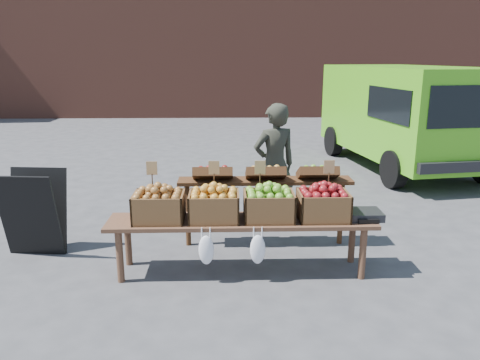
{
  "coord_description": "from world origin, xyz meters",
  "views": [
    {
      "loc": [
        0.83,
        -3.96,
        2.17
      ],
      "look_at": [
        0.98,
        1.0,
        0.85
      ],
      "focal_mm": 35.0,
      "sensor_mm": 36.0,
      "label": 1
    }
  ],
  "objects_px": {
    "chalkboard_sign": "(34,213)",
    "back_table": "(265,202)",
    "vendor": "(274,165)",
    "display_bench": "(241,246)",
    "crate_red_apples": "(269,206)",
    "delivery_van": "(403,118)",
    "crate_green_apples": "(323,205)",
    "weighing_scale": "(364,214)",
    "crate_golden_apples": "(159,207)",
    "crate_russet_pears": "(214,206)"
  },
  "relations": [
    {
      "from": "chalkboard_sign",
      "to": "back_table",
      "type": "bearing_deg",
      "value": 9.52
    },
    {
      "from": "vendor",
      "to": "display_bench",
      "type": "distance_m",
      "value": 1.57
    },
    {
      "from": "vendor",
      "to": "crate_red_apples",
      "type": "distance_m",
      "value": 1.42
    },
    {
      "from": "delivery_van",
      "to": "crate_green_apples",
      "type": "distance_m",
      "value": 5.25
    },
    {
      "from": "back_table",
      "to": "vendor",
      "type": "bearing_deg",
      "value": 75.64
    },
    {
      "from": "crate_red_apples",
      "to": "weighing_scale",
      "type": "relative_size",
      "value": 1.47
    },
    {
      "from": "vendor",
      "to": "crate_golden_apples",
      "type": "relative_size",
      "value": 3.21
    },
    {
      "from": "vendor",
      "to": "weighing_scale",
      "type": "height_order",
      "value": "vendor"
    },
    {
      "from": "back_table",
      "to": "crate_red_apples",
      "type": "relative_size",
      "value": 4.2
    },
    {
      "from": "vendor",
      "to": "chalkboard_sign",
      "type": "distance_m",
      "value": 2.91
    },
    {
      "from": "delivery_van",
      "to": "vendor",
      "type": "distance_m",
      "value": 4.3
    },
    {
      "from": "display_bench",
      "to": "crate_russet_pears",
      "type": "height_order",
      "value": "crate_russet_pears"
    },
    {
      "from": "vendor",
      "to": "back_table",
      "type": "bearing_deg",
      "value": 55.25
    },
    {
      "from": "vendor",
      "to": "display_bench",
      "type": "relative_size",
      "value": 0.59
    },
    {
      "from": "crate_russet_pears",
      "to": "crate_red_apples",
      "type": "relative_size",
      "value": 1.0
    },
    {
      "from": "delivery_van",
      "to": "back_table",
      "type": "bearing_deg",
      "value": -136.53
    },
    {
      "from": "crate_golden_apples",
      "to": "delivery_van",
      "type": "bearing_deg",
      "value": 47.97
    },
    {
      "from": "crate_red_apples",
      "to": "weighing_scale",
      "type": "xyz_separation_m",
      "value": [
        0.98,
        0.0,
        -0.1
      ]
    },
    {
      "from": "chalkboard_sign",
      "to": "crate_golden_apples",
      "type": "xyz_separation_m",
      "value": [
        1.47,
        -0.53,
        0.22
      ]
    },
    {
      "from": "chalkboard_sign",
      "to": "back_table",
      "type": "relative_size",
      "value": 0.46
    },
    {
      "from": "delivery_van",
      "to": "vendor",
      "type": "height_order",
      "value": "delivery_van"
    },
    {
      "from": "delivery_van",
      "to": "chalkboard_sign",
      "type": "bearing_deg",
      "value": -152.6
    },
    {
      "from": "weighing_scale",
      "to": "vendor",
      "type": "bearing_deg",
      "value": 119.09
    },
    {
      "from": "weighing_scale",
      "to": "crate_red_apples",
      "type": "bearing_deg",
      "value": 180.0
    },
    {
      "from": "chalkboard_sign",
      "to": "crate_russet_pears",
      "type": "xyz_separation_m",
      "value": [
        2.02,
        -0.53,
        0.22
      ]
    },
    {
      "from": "back_table",
      "to": "crate_golden_apples",
      "type": "relative_size",
      "value": 4.2
    },
    {
      "from": "crate_red_apples",
      "to": "weighing_scale",
      "type": "bearing_deg",
      "value": 0.0
    },
    {
      "from": "crate_red_apples",
      "to": "crate_green_apples",
      "type": "height_order",
      "value": "same"
    },
    {
      "from": "crate_russet_pears",
      "to": "display_bench",
      "type": "bearing_deg",
      "value": 0.0
    },
    {
      "from": "crate_green_apples",
      "to": "delivery_van",
      "type": "bearing_deg",
      "value": 61.49
    },
    {
      "from": "back_table",
      "to": "display_bench",
      "type": "height_order",
      "value": "back_table"
    },
    {
      "from": "back_table",
      "to": "weighing_scale",
      "type": "relative_size",
      "value": 6.18
    },
    {
      "from": "chalkboard_sign",
      "to": "weighing_scale",
      "type": "relative_size",
      "value": 2.86
    },
    {
      "from": "display_bench",
      "to": "crate_golden_apples",
      "type": "distance_m",
      "value": 0.93
    },
    {
      "from": "chalkboard_sign",
      "to": "vendor",
      "type": "bearing_deg",
      "value": 22.8
    },
    {
      "from": "crate_russet_pears",
      "to": "weighing_scale",
      "type": "bearing_deg",
      "value": 0.0
    },
    {
      "from": "delivery_van",
      "to": "back_table",
      "type": "xyz_separation_m",
      "value": [
        -3.03,
        -3.89,
        -0.47
      ]
    },
    {
      "from": "display_bench",
      "to": "crate_green_apples",
      "type": "distance_m",
      "value": 0.93
    },
    {
      "from": "delivery_van",
      "to": "crate_red_apples",
      "type": "xyz_separation_m",
      "value": [
        -3.05,
        -4.61,
        -0.28
      ]
    },
    {
      "from": "crate_red_apples",
      "to": "vendor",
      "type": "bearing_deg",
      "value": 82.04
    },
    {
      "from": "crate_russet_pears",
      "to": "back_table",
      "type": "bearing_deg",
      "value": 51.55
    },
    {
      "from": "delivery_van",
      "to": "vendor",
      "type": "bearing_deg",
      "value": -140.28
    },
    {
      "from": "delivery_van",
      "to": "display_bench",
      "type": "bearing_deg",
      "value": -134.42
    },
    {
      "from": "back_table",
      "to": "crate_golden_apples",
      "type": "height_order",
      "value": "back_table"
    },
    {
      "from": "back_table",
      "to": "display_bench",
      "type": "bearing_deg",
      "value": -112.39
    },
    {
      "from": "vendor",
      "to": "crate_golden_apples",
      "type": "height_order",
      "value": "vendor"
    },
    {
      "from": "vendor",
      "to": "weighing_scale",
      "type": "bearing_deg",
      "value": 98.7
    },
    {
      "from": "display_bench",
      "to": "crate_green_apples",
      "type": "bearing_deg",
      "value": 0.0
    },
    {
      "from": "crate_red_apples",
      "to": "weighing_scale",
      "type": "height_order",
      "value": "crate_red_apples"
    },
    {
      "from": "chalkboard_sign",
      "to": "display_bench",
      "type": "bearing_deg",
      "value": -7.7
    }
  ]
}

